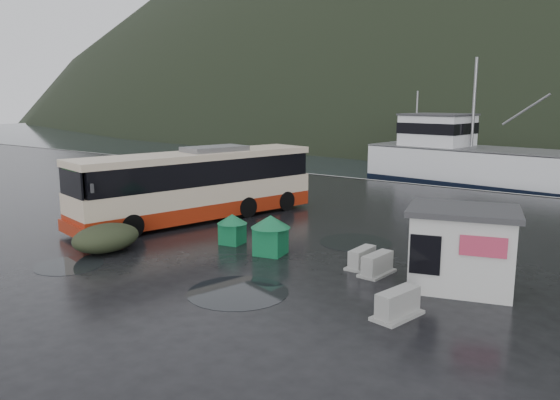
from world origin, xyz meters
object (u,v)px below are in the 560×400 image
Objects in this scene: dome_tent at (107,251)px; jersey_barrier_a at (377,274)px; jersey_barrier_b at (362,267)px; jersey_barrier_c at (397,317)px; fishing_trawler at (507,175)px; waste_bin_left at (271,254)px; white_van at (156,209)px; waste_bin_right at (233,244)px; ticket_kiosk at (459,288)px; coach_bus at (199,219)px.

dome_tent reaches higher than jersey_barrier_a.
jersey_barrier_b is at bearing 153.41° from jersey_barrier_a.
fishing_trawler is at bearing 99.16° from jersey_barrier_c.
white_van is at bearing 162.31° from waste_bin_left.
dome_tent is at bearing -176.70° from jersey_barrier_c.
jersey_barrier_a is at bearing -0.70° from waste_bin_right.
waste_bin_left is 0.46× the size of ticket_kiosk.
jersey_barrier_c is (12.29, 0.71, 0.00)m from dome_tent.
dome_tent reaches higher than jersey_barrier_b.
waste_bin_right is at bearing 172.26° from waste_bin_left.
white_van is 8.67m from dome_tent.
coach_bus is 1.98× the size of white_van.
fishing_trawler is at bearing 77.90° from dome_tent.
waste_bin_right is at bearing 160.41° from jersey_barrier_c.
waste_bin_left is at bearing -86.31° from fishing_trawler.
jersey_barrier_b is at bearing 9.69° from waste_bin_left.
coach_bus is 27.83m from fishing_trawler.
ticket_kiosk is (7.31, 0.54, 0.00)m from waste_bin_left.
white_van is (-3.89, 0.55, 0.00)m from coach_bus.
fishing_trawler is (12.18, 26.02, 0.00)m from white_van.
ticket_kiosk is (14.11, -2.32, 0.00)m from coach_bus.
white_van is 8.96m from waste_bin_right.
fishing_trawler is at bearing 85.03° from coach_bus.
coach_bus is at bearing -100.74° from fishing_trawler.
waste_bin_right is 0.80× the size of jersey_barrier_c.
waste_bin_right is at bearing 164.74° from ticket_kiosk.
waste_bin_left is 1.10× the size of jersey_barrier_b.
dome_tent is at bearing -130.24° from waste_bin_right.
jersey_barrier_a is 3.80m from jersey_barrier_c.
jersey_barrier_c is at bearing -49.58° from jersey_barrier_b.
dome_tent is 10.80m from jersey_barrier_a.
waste_bin_right is 0.05× the size of fishing_trawler.
white_van is at bearing -108.49° from fishing_trawler.
coach_bus is 0.48× the size of fishing_trawler.
jersey_barrier_a is 29.36m from fishing_trawler.
waste_bin_right is 6.80m from jersey_barrier_a.
dome_tent is 1.98× the size of jersey_barrier_b.
fishing_trawler reaches higher than coach_bus.
jersey_barrier_a is at bearing -17.81° from white_van.
fishing_trawler is (7.08, 33.02, 0.00)m from dome_tent.
dome_tent is (5.10, -7.00, 0.00)m from white_van.
dome_tent is (1.22, -6.46, 0.00)m from coach_bus.
waste_bin_right is 9.54m from jersey_barrier_c.
dome_tent is (-3.30, -3.91, 0.00)m from waste_bin_right.
dome_tent is (-5.58, -3.60, 0.00)m from waste_bin_left.
dome_tent is at bearing -155.52° from jersey_barrier_b.
coach_bus is at bearing 157.18° from waste_bin_left.
ticket_kiosk is (12.90, 4.13, 0.00)m from dome_tent.
white_van is 15.54m from jersey_barrier_a.
jersey_barrier_a is 1.05× the size of jersey_barrier_b.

